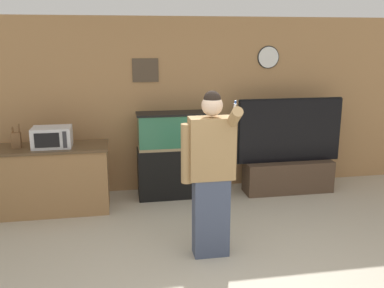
% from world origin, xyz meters
% --- Properties ---
extents(wall_back_paneled, '(10.00, 0.08, 2.60)m').
position_xyz_m(wall_back_paneled, '(0.00, 3.07, 1.30)').
color(wall_back_paneled, '#A87A4C').
rests_on(wall_back_paneled, ground_plane).
extents(counter_island, '(1.55, 0.63, 0.90)m').
position_xyz_m(counter_island, '(-1.96, 2.41, 0.45)').
color(counter_island, olive).
rests_on(counter_island, ground_plane).
extents(microwave, '(0.49, 0.36, 0.27)m').
position_xyz_m(microwave, '(-1.89, 2.38, 1.04)').
color(microwave, silver).
rests_on(microwave, counter_island).
extents(knife_block, '(0.11, 0.09, 0.31)m').
position_xyz_m(knife_block, '(-2.35, 2.41, 1.01)').
color(knife_block, brown).
rests_on(knife_block, counter_island).
extents(aquarium_on_stand, '(1.16, 0.39, 1.26)m').
position_xyz_m(aquarium_on_stand, '(-0.20, 2.67, 0.63)').
color(aquarium_on_stand, black).
rests_on(aquarium_on_stand, ground_plane).
extents(tv_on_stand, '(1.61, 0.40, 1.44)m').
position_xyz_m(tv_on_stand, '(1.48, 2.57, 0.42)').
color(tv_on_stand, '#4C3828').
rests_on(tv_on_stand, ground_plane).
extents(person_standing, '(0.56, 0.42, 1.79)m').
position_xyz_m(person_standing, '(-0.11, 0.86, 0.93)').
color(person_standing, '#424C66').
rests_on(person_standing, ground_plane).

